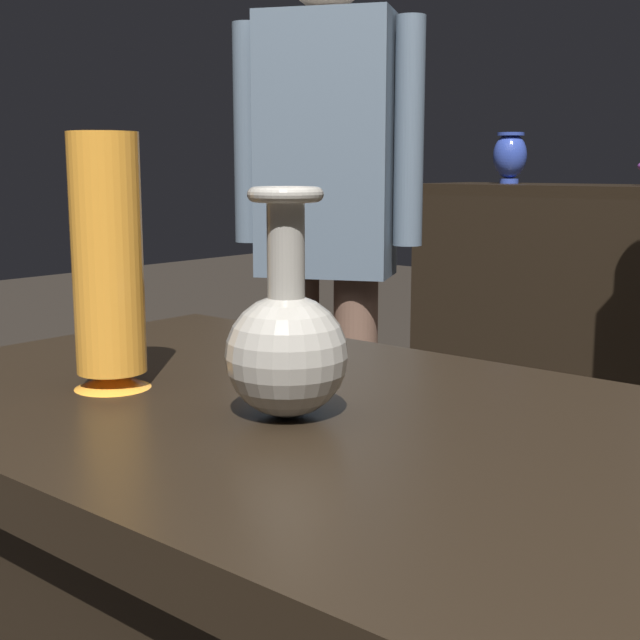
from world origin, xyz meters
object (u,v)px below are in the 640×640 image
object	(u,v)px
visitor_near_left	(326,214)
vase_centerpiece	(287,342)
shelf_vase_far_left	(510,156)
vase_left_accent	(108,265)

from	to	relation	value
visitor_near_left	vase_centerpiece	bearing A→B (deg)	102.35
shelf_vase_far_left	visitor_near_left	distance (m)	1.30
vase_left_accent	shelf_vase_far_left	xyz separation A→B (m)	(-0.75, 2.33, 0.15)
vase_left_accent	shelf_vase_far_left	bearing A→B (deg)	107.96
vase_left_accent	visitor_near_left	xyz separation A→B (m)	(-0.56, 1.05, -0.01)
visitor_near_left	vase_left_accent	bearing A→B (deg)	92.23
shelf_vase_far_left	vase_centerpiece	bearing A→B (deg)	-66.65
vase_left_accent	shelf_vase_far_left	world-z (taller)	shelf_vase_far_left
shelf_vase_far_left	visitor_near_left	xyz separation A→B (m)	(0.19, -1.27, -0.15)
vase_centerpiece	vase_left_accent	size ratio (longest dim) A/B	0.80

